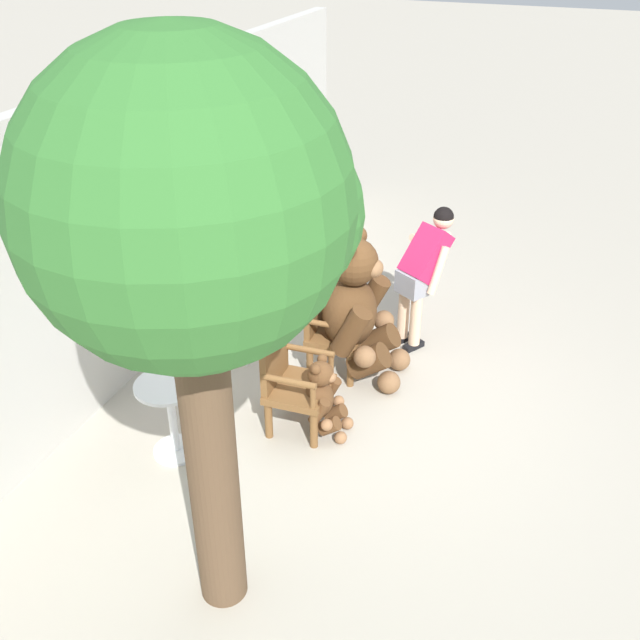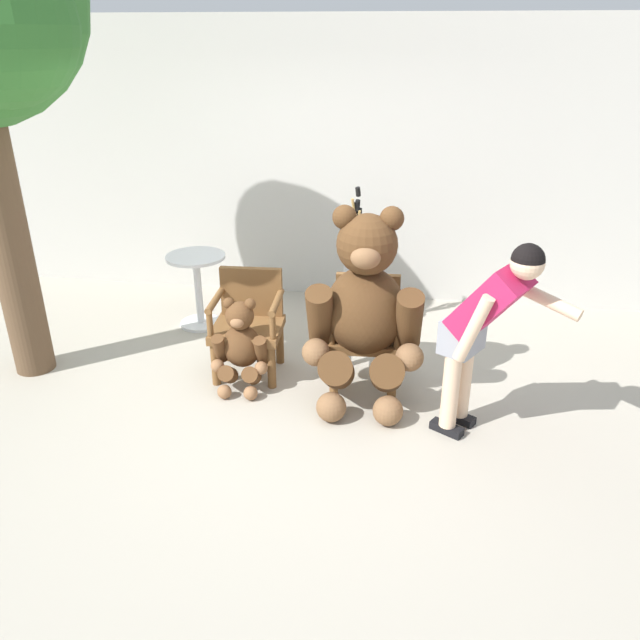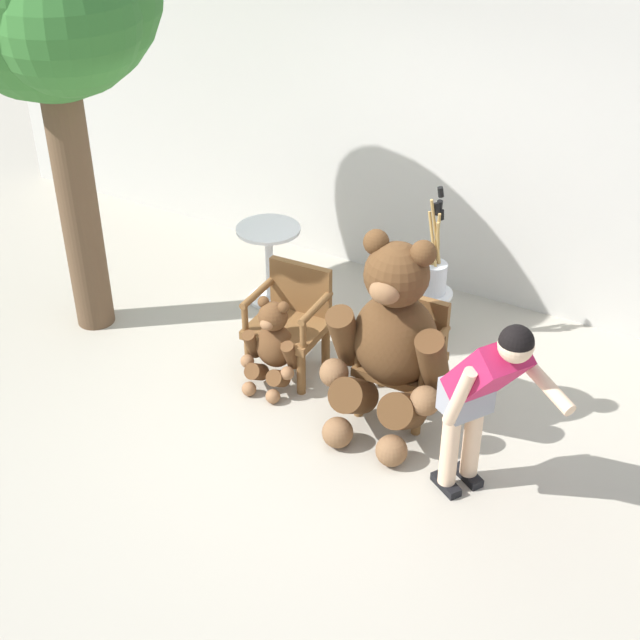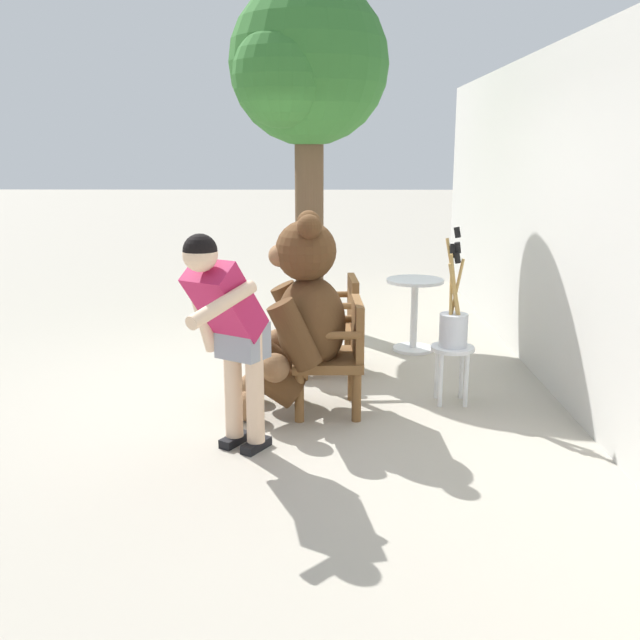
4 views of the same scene
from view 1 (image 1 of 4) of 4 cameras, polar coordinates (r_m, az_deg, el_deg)
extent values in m
plane|color=#A8A091|center=(6.78, 3.71, -6.89)|extent=(60.00, 60.00, 0.00)
cube|color=beige|center=(7.04, -14.92, 6.81)|extent=(10.00, 0.16, 2.80)
cube|color=brown|center=(6.30, -1.64, -5.55)|extent=(0.59, 0.55, 0.07)
cylinder|color=brown|center=(6.21, -0.49, -8.75)|extent=(0.07, 0.07, 0.37)
cylinder|color=brown|center=(6.56, 0.81, -6.32)|extent=(0.07, 0.07, 0.37)
cylinder|color=brown|center=(6.33, -4.13, -7.96)|extent=(0.07, 0.07, 0.37)
cylinder|color=brown|center=(6.67, -2.65, -5.63)|extent=(0.07, 0.07, 0.37)
cube|color=brown|center=(6.23, -3.67, -3.33)|extent=(0.52, 0.09, 0.42)
cylinder|color=brown|center=(5.96, -2.49, -4.93)|extent=(0.08, 0.48, 0.06)
cylinder|color=brown|center=(5.97, -0.57, -6.16)|extent=(0.05, 0.05, 0.22)
cylinder|color=brown|center=(6.35, -0.91, -2.43)|extent=(0.08, 0.48, 0.06)
cylinder|color=brown|center=(6.36, 0.89, -3.59)|extent=(0.05, 0.05, 0.22)
cube|color=brown|center=(7.05, 1.41, -1.20)|extent=(0.58, 0.54, 0.07)
cylinder|color=brown|center=(6.94, 2.45, -3.99)|extent=(0.07, 0.07, 0.37)
cylinder|color=brown|center=(7.31, 3.52, -2.04)|extent=(0.07, 0.07, 0.37)
cylinder|color=brown|center=(7.05, -0.82, -3.35)|extent=(0.07, 0.07, 0.37)
cylinder|color=brown|center=(7.41, 0.40, -1.47)|extent=(0.07, 0.07, 0.37)
cube|color=brown|center=(6.99, -0.36, 0.84)|extent=(0.52, 0.08, 0.42)
cylinder|color=brown|center=(6.72, 0.78, -0.42)|extent=(0.07, 0.48, 0.06)
cylinder|color=brown|center=(6.72, 2.47, -1.52)|extent=(0.05, 0.05, 0.22)
cylinder|color=brown|center=(7.13, 2.06, 1.55)|extent=(0.07, 0.48, 0.06)
cylinder|color=brown|center=(7.13, 3.65, 0.50)|extent=(0.05, 0.05, 0.22)
ellipsoid|color=#4C3019|center=(6.87, 2.38, 0.61)|extent=(0.63, 0.54, 0.71)
sphere|color=#4C3019|center=(6.61, 2.78, 4.66)|extent=(0.45, 0.45, 0.45)
ellipsoid|color=brown|center=(6.58, 4.37, 4.14)|extent=(0.22, 0.17, 0.17)
sphere|color=black|center=(6.57, 4.37, 4.23)|extent=(0.07, 0.07, 0.07)
sphere|color=#4C3019|center=(6.39, 2.17, 5.60)|extent=(0.18, 0.18, 0.18)
sphere|color=#4C3019|center=(6.68, 3.05, 6.76)|extent=(0.18, 0.18, 0.18)
cylinder|color=#4C3019|center=(6.57, 2.51, -0.93)|extent=(0.22, 0.40, 0.54)
sphere|color=brown|center=(6.65, 3.59, -2.95)|extent=(0.21, 0.21, 0.21)
cylinder|color=#4C3019|center=(7.12, 4.08, 1.71)|extent=(0.22, 0.40, 0.54)
sphere|color=brown|center=(7.23, 5.13, -0.05)|extent=(0.21, 0.21, 0.21)
cylinder|color=#4C3019|center=(6.86, 3.92, -3.29)|extent=(0.28, 0.45, 0.42)
sphere|color=brown|center=(6.92, 5.53, -4.99)|extent=(0.23, 0.23, 0.23)
cylinder|color=#4C3019|center=(7.17, 4.75, -1.68)|extent=(0.28, 0.45, 0.42)
sphere|color=brown|center=(7.25, 6.36, -3.16)|extent=(0.23, 0.23, 0.23)
ellipsoid|color=brown|center=(6.28, -0.11, -6.35)|extent=(0.32, 0.28, 0.36)
sphere|color=brown|center=(6.12, 0.04, -4.32)|extent=(0.23, 0.23, 0.23)
ellipsoid|color=#8C603D|center=(6.10, 0.91, -4.62)|extent=(0.11, 0.09, 0.08)
sphere|color=black|center=(6.10, 0.91, -4.57)|extent=(0.03, 0.03, 0.03)
sphere|color=brown|center=(6.00, -0.32, -3.99)|extent=(0.09, 0.09, 0.09)
sphere|color=brown|center=(6.13, 0.19, -3.13)|extent=(0.09, 0.09, 0.09)
cylinder|color=brown|center=(6.14, -0.08, -7.34)|extent=(0.11, 0.20, 0.27)
sphere|color=#8C603D|center=(6.19, 0.53, -8.38)|extent=(0.11, 0.11, 0.11)
cylinder|color=brown|center=(6.40, 0.87, -5.59)|extent=(0.11, 0.20, 0.27)
sphere|color=#8C603D|center=(6.46, 1.49, -6.52)|extent=(0.11, 0.11, 0.11)
cylinder|color=brown|center=(6.30, 0.76, -8.47)|extent=(0.14, 0.23, 0.21)
sphere|color=#8C603D|center=(6.33, 1.66, -9.38)|extent=(0.11, 0.11, 0.11)
cylinder|color=brown|center=(6.44, 1.28, -7.45)|extent=(0.14, 0.23, 0.21)
sphere|color=#8C603D|center=(6.49, 2.21, -8.25)|extent=(0.11, 0.11, 0.11)
cube|color=black|center=(7.64, 7.49, -2.06)|extent=(0.25, 0.20, 0.06)
cylinder|color=beige|center=(7.41, 7.72, 0.80)|extent=(0.12, 0.12, 0.82)
cube|color=black|center=(7.75, 6.57, -1.49)|extent=(0.25, 0.20, 0.06)
cylinder|color=beige|center=(7.52, 6.77, 1.35)|extent=(0.12, 0.12, 0.82)
cube|color=gray|center=(7.33, 7.38, 2.98)|extent=(0.34, 0.37, 0.24)
cube|color=#B21E4C|center=(7.31, 8.46, 5.31)|extent=(0.58, 0.53, 0.55)
sphere|color=beige|center=(7.33, 9.85, 7.98)|extent=(0.21, 0.21, 0.21)
sphere|color=black|center=(7.32, 9.86, 8.13)|extent=(0.21, 0.21, 0.21)
cylinder|color=beige|center=(7.58, 8.83, 6.63)|extent=(0.53, 0.37, 0.20)
cylinder|color=beige|center=(7.25, 9.44, 3.92)|extent=(0.25, 0.20, 0.50)
cylinder|color=silver|center=(7.23, -6.41, -0.14)|extent=(0.34, 0.34, 0.03)
cylinder|color=silver|center=(7.47, -6.64, -1.15)|extent=(0.04, 0.04, 0.43)
cylinder|color=silver|center=(7.32, -7.35, -1.91)|extent=(0.04, 0.04, 0.43)
cylinder|color=silver|center=(7.39, -5.28, -1.45)|extent=(0.04, 0.04, 0.43)
cylinder|color=silver|center=(7.24, -5.96, -2.23)|extent=(0.04, 0.04, 0.43)
cylinder|color=silver|center=(7.16, -6.47, 0.85)|extent=(0.22, 0.22, 0.26)
cylinder|color=tan|center=(7.07, -6.49, 2.63)|extent=(0.02, 0.13, 0.58)
cylinder|color=black|center=(6.92, -6.65, 5.05)|extent=(0.04, 0.06, 0.09)
cylinder|color=tan|center=(7.03, -6.60, 2.83)|extent=(0.07, 0.13, 0.65)
cylinder|color=black|center=(6.87, -6.78, 5.54)|extent=(0.05, 0.06, 0.09)
cylinder|color=tan|center=(7.03, -6.63, 2.63)|extent=(0.04, 0.12, 0.61)
cylinder|color=black|center=(6.88, -6.80, 5.17)|extent=(0.05, 0.06, 0.09)
cylinder|color=tan|center=(7.02, -6.39, 2.71)|extent=(0.14, 0.03, 0.64)
cylinder|color=black|center=(6.85, -6.56, 5.38)|extent=(0.06, 0.05, 0.09)
cylinder|color=tan|center=(7.01, -6.57, 3.24)|extent=(0.11, 0.16, 0.76)
cylinder|color=black|center=(6.82, -6.78, 6.41)|extent=(0.05, 0.06, 0.09)
cylinder|color=silver|center=(5.97, -12.06, -5.12)|extent=(0.56, 0.56, 0.03)
cylinder|color=silver|center=(6.18, -11.70, -7.83)|extent=(0.07, 0.07, 0.69)
cylinder|color=silver|center=(6.39, -11.39, -10.14)|extent=(0.40, 0.40, 0.03)
cylinder|color=brown|center=(4.47, -8.67, -10.96)|extent=(0.32, 0.32, 2.37)
sphere|color=#33702D|center=(3.60, -10.73, 9.14)|extent=(1.71, 1.71, 1.71)
sphere|color=#33702D|center=(3.90, -3.98, 8.57)|extent=(1.03, 1.03, 1.03)
camera|label=2|loc=(6.61, 43.06, 9.44)|focal=35.00mm
camera|label=3|loc=(8.28, 46.18, 22.68)|focal=50.00mm
camera|label=4|loc=(11.21, 11.19, 19.01)|focal=40.00mm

